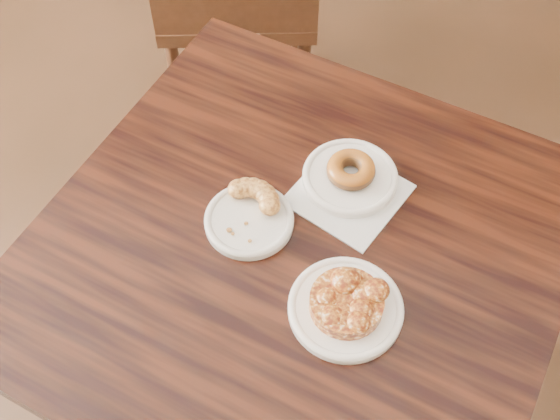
% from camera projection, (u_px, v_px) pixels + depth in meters
% --- Properties ---
extents(cafe_table, '(0.98, 0.98, 0.75)m').
position_uv_depth(cafe_table, '(295.00, 346.00, 1.40)').
color(cafe_table, black).
rests_on(cafe_table, floor).
extents(napkin, '(0.21, 0.21, 0.00)m').
position_uv_depth(napkin, '(348.00, 194.00, 1.15)').
color(napkin, silver).
rests_on(napkin, cafe_table).
extents(plate_donut, '(0.16, 0.16, 0.01)m').
position_uv_depth(plate_donut, '(350.00, 177.00, 1.16)').
color(plate_donut, white).
rests_on(plate_donut, napkin).
extents(plate_cruller, '(0.14, 0.14, 0.01)m').
position_uv_depth(plate_cruller, '(249.00, 221.00, 1.11)').
color(plate_cruller, silver).
rests_on(plate_cruller, cafe_table).
extents(plate_fritter, '(0.17, 0.17, 0.01)m').
position_uv_depth(plate_fritter, '(345.00, 309.00, 1.02)').
color(plate_fritter, white).
rests_on(plate_fritter, cafe_table).
extents(glazed_donut, '(0.08, 0.08, 0.03)m').
position_uv_depth(glazed_donut, '(351.00, 170.00, 1.14)').
color(glazed_donut, brown).
rests_on(glazed_donut, plate_donut).
extents(apple_fritter, '(0.15, 0.15, 0.04)m').
position_uv_depth(apple_fritter, '(347.00, 301.00, 1.00)').
color(apple_fritter, '#471407').
rests_on(apple_fritter, plate_fritter).
extents(cruller_fragment, '(0.11, 0.11, 0.03)m').
position_uv_depth(cruller_fragment, '(249.00, 213.00, 1.09)').
color(cruller_fragment, brown).
rests_on(cruller_fragment, plate_cruller).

